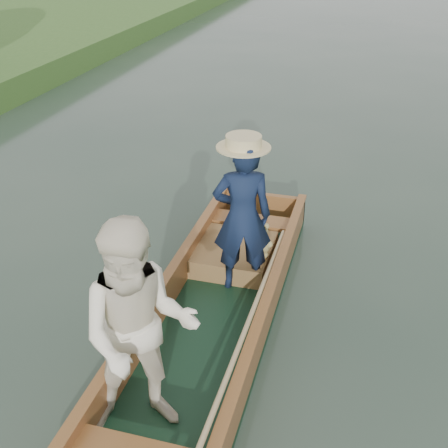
# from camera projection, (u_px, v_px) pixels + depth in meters

# --- Properties ---
(ground) EXTENTS (120.00, 120.00, 0.00)m
(ground) POSITION_uv_depth(u_px,v_px,m) (207.00, 341.00, 5.32)
(ground) COLOR #283D30
(ground) RESTS_ON ground
(punt) EXTENTS (1.23, 5.26, 1.86)m
(punt) POSITION_uv_depth(u_px,v_px,m) (194.00, 300.00, 4.84)
(punt) COLOR black
(punt) RESTS_ON ground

